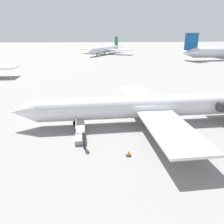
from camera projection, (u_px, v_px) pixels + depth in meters
The scene contains 6 objects.
ground_plane at pixel (140, 122), 26.92m from camera, with size 600.00×600.00×0.00m, color gray.
airplane_main at pixel (149, 106), 26.36m from camera, with size 30.59×23.10×6.77m.
airplane_far_left at pixel (105, 49), 118.87m from camera, with size 27.96×35.50×9.12m.
boarding_stairs at pixel (80, 136), 22.34m from camera, with size 1.13×4.03×1.69m.
passenger at pixel (84, 139), 20.45m from camera, with size 0.36×0.54×1.74m.
traffic_cone_near_stairs at pixel (129, 153), 19.40m from camera, with size 0.46×0.46×0.51m.
Camera 1 is at (6.34, 24.38, 10.21)m, focal length 35.00 mm.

